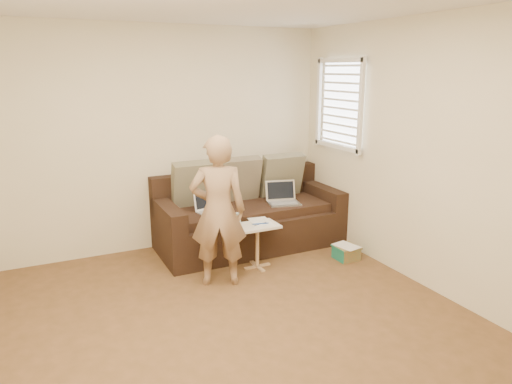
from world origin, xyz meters
TOP-DOWN VIEW (x-y plane):
  - floor at (0.00, 0.00)m, footprint 4.50×4.50m
  - wall_back at (0.00, 2.25)m, footprint 4.00×0.00m
  - wall_front at (0.00, -2.25)m, footprint 4.00×0.00m
  - wall_right at (2.00, 0.00)m, footprint 0.00×4.50m
  - window_blinds at (1.95, 1.50)m, footprint 0.12×0.88m
  - sofa at (0.90, 1.77)m, footprint 2.20×0.95m
  - pillow_left at (0.30, 2.02)m, footprint 0.55×0.29m
  - pillow_mid at (0.85, 2.01)m, footprint 0.55×0.27m
  - pillow_right at (1.45, 1.99)m, footprint 0.55×0.28m
  - laptop_silver at (1.29, 1.63)m, footprint 0.43×0.35m
  - laptop_white at (0.38, 1.69)m, footprint 0.34×0.28m
  - person at (0.18, 0.97)m, footprint 0.65×0.54m
  - side_table at (0.70, 1.15)m, footprint 0.45×0.31m
  - drinking_glass at (0.52, 1.27)m, footprint 0.07×0.07m
  - scissors at (0.73, 1.14)m, footprint 0.18×0.11m
  - paper_on_table at (0.77, 1.23)m, footprint 0.25×0.33m
  - striped_box at (1.71, 0.91)m, footprint 0.26×0.26m

SIDE VIEW (x-z plane):
  - floor at x=0.00m, z-range 0.00..0.00m
  - striped_box at x=1.71m, z-range 0.00..0.16m
  - side_table at x=0.70m, z-range 0.00..0.49m
  - sofa at x=0.90m, z-range 0.00..0.85m
  - paper_on_table at x=0.77m, z-range 0.49..0.49m
  - scissors at x=0.73m, z-range 0.49..0.51m
  - laptop_silver at x=1.29m, z-range 0.40..0.64m
  - laptop_white at x=0.38m, z-range 0.41..0.63m
  - drinking_glass at x=0.52m, z-range 0.49..0.61m
  - person at x=0.18m, z-range 0.00..1.51m
  - pillow_left at x=0.30m, z-range 0.51..1.07m
  - pillow_mid at x=0.85m, z-range 0.51..1.07m
  - pillow_right at x=1.45m, z-range 0.51..1.07m
  - wall_back at x=0.00m, z-range -0.70..3.30m
  - wall_front at x=0.00m, z-range -0.70..3.30m
  - wall_right at x=2.00m, z-range -0.95..3.55m
  - window_blinds at x=1.95m, z-range 1.16..2.24m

